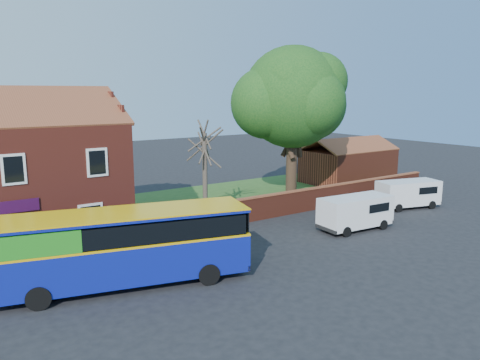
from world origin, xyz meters
TOP-DOWN VIEW (x-y plane):
  - ground at (0.00, 0.00)m, footprint 120.00×120.00m
  - pavement at (-7.00, 5.75)m, footprint 18.00×3.50m
  - kerb at (-7.00, 4.00)m, footprint 18.00×0.15m
  - grass_strip at (13.00, 13.00)m, footprint 26.00×12.00m
  - shop_building at (-7.02, 11.50)m, footprint 12.30×8.13m
  - boundary_wall at (13.00, 7.00)m, footprint 22.00×0.38m
  - outbuilding at (22.00, 13.00)m, footprint 8.20×5.06m
  - bus at (-4.16, 1.90)m, footprint 10.98×5.16m
  - van_near at (10.75, 1.95)m, footprint 4.75×2.22m
  - van_far at (18.06, 3.55)m, footprint 4.79×2.90m
  - large_tree at (12.69, 10.28)m, footprint 9.53×7.54m
  - bare_tree at (4.49, 9.21)m, footprint 2.32×2.76m

SIDE VIEW (x-z plane):
  - ground at x=0.00m, z-range 0.00..0.00m
  - grass_strip at x=13.00m, z-range 0.00..0.04m
  - pavement at x=-7.00m, z-range 0.00..0.12m
  - kerb at x=-7.00m, z-range 0.00..0.14m
  - boundary_wall at x=13.00m, z-range 0.01..1.61m
  - van_far at x=18.06m, z-range 0.12..2.08m
  - van_near at x=10.75m, z-range 0.12..2.15m
  - outbuilding at x=22.00m, z-range -0.48..3.69m
  - bus at x=-4.16m, z-range 0.22..3.46m
  - bare_tree at x=4.49m, z-range 0.08..6.26m
  - shop_building at x=-7.02m, z-range -1.84..8.66m
  - large_tree at x=12.69m, z-range 1.80..13.42m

